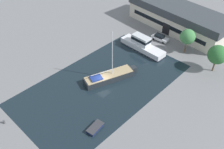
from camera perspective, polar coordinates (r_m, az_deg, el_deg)
ground_plane at (r=54.04m, az=-2.07°, el=-2.19°), size 440.00×440.00×0.00m
water_canal at (r=54.04m, az=-2.07°, el=-2.19°), size 21.03×37.50×0.01m
warehouse_building at (r=74.79m, az=14.83°, el=12.45°), size 30.81×12.69×6.73m
quay_tree_near_building at (r=63.75m, az=16.91°, el=8.26°), size 3.73×3.73×6.45m
quay_tree_by_water at (r=59.62m, az=22.96°, el=4.19°), size 4.30×4.30×6.61m
parked_car at (r=69.14m, az=10.90°, el=8.26°), size 4.77×2.13×1.63m
sailboat_moored at (r=54.75m, az=-0.55°, el=-0.44°), size 6.55×12.32×11.72m
motor_cruiser at (r=64.39m, az=6.87°, el=6.73°), size 12.65×3.66×3.74m
small_dinghy at (r=45.55m, az=-3.85°, el=-12.06°), size 2.06×3.53×0.64m
mooring_bollard at (r=50.22m, az=-23.47°, el=-9.86°), size 0.39×0.39×0.83m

